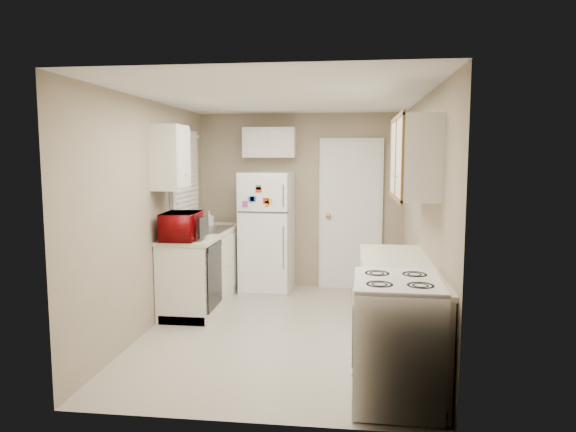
# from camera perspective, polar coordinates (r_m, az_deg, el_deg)

# --- Properties ---
(floor) EXTENTS (3.80, 3.80, 0.00)m
(floor) POSITION_cam_1_polar(r_m,az_deg,el_deg) (5.52, -0.64, -12.56)
(floor) COLOR beige
(floor) RESTS_ON ground
(ceiling) EXTENTS (3.80, 3.80, 0.00)m
(ceiling) POSITION_cam_1_polar(r_m,az_deg,el_deg) (5.24, -0.67, 13.06)
(ceiling) COLOR white
(ceiling) RESTS_ON floor
(wall_left) EXTENTS (3.80, 3.80, 0.00)m
(wall_left) POSITION_cam_1_polar(r_m,az_deg,el_deg) (5.60, -15.00, 0.12)
(wall_left) COLOR #9E9178
(wall_left) RESTS_ON floor
(wall_right) EXTENTS (3.80, 3.80, 0.00)m
(wall_right) POSITION_cam_1_polar(r_m,az_deg,el_deg) (5.25, 14.67, -0.30)
(wall_right) COLOR #9E9178
(wall_right) RESTS_ON floor
(wall_back) EXTENTS (2.80, 2.80, 0.00)m
(wall_back) POSITION_cam_1_polar(r_m,az_deg,el_deg) (7.12, 1.35, 1.69)
(wall_back) COLOR #9E9178
(wall_back) RESTS_ON floor
(wall_front) EXTENTS (2.80, 2.80, 0.00)m
(wall_front) POSITION_cam_1_polar(r_m,az_deg,el_deg) (3.39, -4.88, -3.81)
(wall_front) COLOR #9E9178
(wall_front) RESTS_ON floor
(left_counter) EXTENTS (0.60, 1.80, 0.90)m
(left_counter) POSITION_cam_1_polar(r_m,az_deg,el_deg) (6.47, -9.34, -5.63)
(left_counter) COLOR silver
(left_counter) RESTS_ON floor
(dishwasher) EXTENTS (0.03, 0.58, 0.72)m
(dishwasher) POSITION_cam_1_polar(r_m,az_deg,el_deg) (5.82, -8.24, -6.59)
(dishwasher) COLOR black
(dishwasher) RESTS_ON floor
(sink) EXTENTS (0.54, 0.74, 0.16)m
(sink) POSITION_cam_1_polar(r_m,az_deg,el_deg) (6.54, -9.04, -1.84)
(sink) COLOR gray
(sink) RESTS_ON left_counter
(microwave) EXTENTS (0.57, 0.34, 0.36)m
(microwave) POSITION_cam_1_polar(r_m,az_deg,el_deg) (5.76, -11.74, -1.12)
(microwave) COLOR maroon
(microwave) RESTS_ON left_counter
(soap_bottle) EXTENTS (0.10, 0.11, 0.21)m
(soap_bottle) POSITION_cam_1_polar(r_m,az_deg,el_deg) (6.82, -8.76, -0.29)
(soap_bottle) COLOR beige
(soap_bottle) RESTS_ON left_counter
(window_blinds) EXTENTS (0.10, 0.98, 1.08)m
(window_blinds) POSITION_cam_1_polar(r_m,az_deg,el_deg) (6.55, -11.35, 4.63)
(window_blinds) COLOR silver
(window_blinds) RESTS_ON wall_left
(upper_cabinet_left) EXTENTS (0.30, 0.45, 0.70)m
(upper_cabinet_left) POSITION_cam_1_polar(r_m,az_deg,el_deg) (5.72, -12.95, 6.33)
(upper_cabinet_left) COLOR silver
(upper_cabinet_left) RESTS_ON wall_left
(refrigerator) EXTENTS (0.69, 0.67, 1.60)m
(refrigerator) POSITION_cam_1_polar(r_m,az_deg,el_deg) (6.92, -2.32, -1.78)
(refrigerator) COLOR white
(refrigerator) RESTS_ON floor
(cabinet_over_fridge) EXTENTS (0.70, 0.30, 0.40)m
(cabinet_over_fridge) POSITION_cam_1_polar(r_m,az_deg,el_deg) (7.00, -2.04, 8.16)
(cabinet_over_fridge) COLOR silver
(cabinet_over_fridge) RESTS_ON wall_back
(interior_door) EXTENTS (0.86, 0.06, 2.08)m
(interior_door) POSITION_cam_1_polar(r_m,az_deg,el_deg) (7.07, 6.97, 0.14)
(interior_door) COLOR white
(interior_door) RESTS_ON floor
(right_counter) EXTENTS (0.60, 2.00, 0.90)m
(right_counter) POSITION_cam_1_polar(r_m,az_deg,el_deg) (4.59, 11.98, -10.79)
(right_counter) COLOR silver
(right_counter) RESTS_ON floor
(stove) EXTENTS (0.64, 0.78, 0.94)m
(stove) POSITION_cam_1_polar(r_m,az_deg,el_deg) (3.97, 11.93, -13.31)
(stove) COLOR white
(stove) RESTS_ON floor
(upper_cabinet_right) EXTENTS (0.30, 1.20, 0.70)m
(upper_cabinet_right) POSITION_cam_1_polar(r_m,az_deg,el_deg) (4.70, 13.89, 6.28)
(upper_cabinet_right) COLOR silver
(upper_cabinet_right) RESTS_ON wall_right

